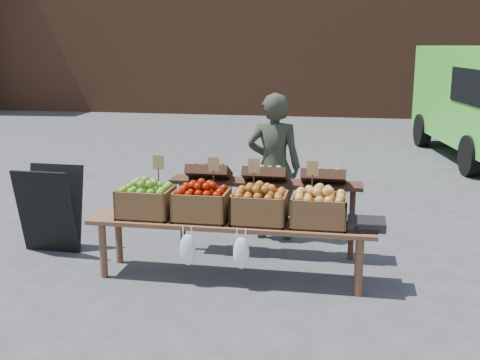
% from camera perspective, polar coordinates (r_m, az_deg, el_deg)
% --- Properties ---
extents(ground, '(80.00, 80.00, 0.00)m').
position_cam_1_polar(ground, '(5.68, -4.79, -9.96)').
color(ground, '#414144').
extents(vendor, '(0.61, 0.41, 1.67)m').
position_cam_1_polar(vendor, '(6.78, 3.23, 1.25)').
color(vendor, '#2C3225').
rests_on(vendor, ground).
extents(chalkboard_sign, '(0.63, 0.35, 0.94)m').
position_cam_1_polar(chalkboard_sign, '(6.73, -17.54, -2.64)').
color(chalkboard_sign, black).
rests_on(chalkboard_sign, ground).
extents(back_table, '(2.10, 0.44, 1.04)m').
position_cam_1_polar(back_table, '(6.31, 2.39, -2.56)').
color(back_table, '#361F14').
rests_on(back_table, ground).
extents(display_bench, '(2.70, 0.56, 0.57)m').
position_cam_1_polar(display_bench, '(5.74, -0.91, -6.61)').
color(display_bench, brown).
rests_on(display_bench, ground).
extents(crate_golden_apples, '(0.50, 0.40, 0.28)m').
position_cam_1_polar(crate_golden_apples, '(5.83, -8.91, -2.10)').
color(crate_golden_apples, '#467B11').
rests_on(crate_golden_apples, display_bench).
extents(crate_russet_pears, '(0.50, 0.40, 0.28)m').
position_cam_1_polar(crate_russet_pears, '(5.67, -3.65, -2.39)').
color(crate_russet_pears, '#7B0900').
rests_on(crate_russet_pears, display_bench).
extents(crate_red_apples, '(0.50, 0.40, 0.28)m').
position_cam_1_polar(crate_red_apples, '(5.57, 1.86, -2.66)').
color(crate_red_apples, '#AA4918').
rests_on(crate_red_apples, display_bench).
extents(crate_green_apples, '(0.50, 0.40, 0.28)m').
position_cam_1_polar(crate_green_apples, '(5.52, 7.52, -2.92)').
color(crate_green_apples, gold).
rests_on(crate_green_apples, display_bench).
extents(weighing_scale, '(0.34, 0.30, 0.08)m').
position_cam_1_polar(weighing_scale, '(5.54, 11.89, -4.09)').
color(weighing_scale, black).
rests_on(weighing_scale, display_bench).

